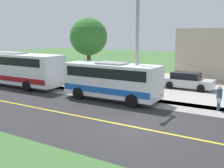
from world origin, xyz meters
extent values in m
plane|color=#3D6633|center=(0.00, 0.00, 0.00)|extent=(120.00, 120.00, 0.00)
cube|color=#28282B|center=(0.00, 0.00, 0.00)|extent=(8.00, 100.00, 0.01)
cube|color=gray|center=(-5.20, 0.00, 0.00)|extent=(2.40, 100.00, 0.01)
cube|color=gold|center=(0.00, 0.00, 0.01)|extent=(0.16, 100.00, 0.00)
cube|color=white|center=(-4.46, -4.01, 1.51)|extent=(2.31, 7.16, 2.31)
cube|color=blue|center=(-4.46, -4.01, 0.90)|extent=(2.35, 7.02, 0.44)
cube|color=black|center=(-4.46, -4.01, 2.11)|extent=(2.35, 6.45, 0.70)
cube|color=gray|center=(-4.46, -4.01, 2.72)|extent=(1.39, 2.15, 0.12)
cylinder|color=black|center=(-5.61, -1.79, 0.45)|extent=(0.25, 0.90, 0.90)
cylinder|color=black|center=(-3.30, -1.79, 0.45)|extent=(0.25, 0.90, 0.90)
cylinder|color=black|center=(-5.61, -6.23, 0.45)|extent=(0.25, 0.90, 0.90)
cylinder|color=black|center=(-3.30, -6.23, 0.45)|extent=(0.25, 0.90, 0.90)
sphere|color=#F2EACC|center=(-5.09, -0.41, 0.70)|extent=(0.20, 0.20, 0.20)
sphere|color=#F2EACC|center=(-3.82, -0.41, 0.70)|extent=(0.20, 0.20, 0.20)
cube|color=white|center=(-4.57, -15.38, 1.67)|extent=(2.54, 11.77, 2.65)
cube|color=maroon|center=(-4.57, -15.38, 0.90)|extent=(2.58, 11.53, 0.44)
cube|color=black|center=(-4.57, -15.38, 2.45)|extent=(2.58, 10.59, 0.70)
cube|color=gray|center=(-4.57, -15.38, 3.06)|extent=(1.52, 3.53, 0.12)
cylinder|color=black|center=(-5.84, -11.73, 0.45)|extent=(0.25, 0.90, 0.90)
cylinder|color=black|center=(-3.30, -11.73, 0.45)|extent=(0.25, 0.90, 0.90)
sphere|color=#F2EACC|center=(-5.27, -9.48, 0.70)|extent=(0.20, 0.20, 0.20)
sphere|color=#F2EACC|center=(-3.87, -9.48, 0.70)|extent=(0.20, 0.20, 0.20)
cylinder|color=#335972|center=(-5.73, 3.24, 0.39)|extent=(0.18, 0.18, 0.77)
cylinder|color=#335972|center=(-5.53, 3.24, 0.39)|extent=(0.18, 0.18, 0.77)
cylinder|color=#335972|center=(-5.63, 3.24, 1.07)|extent=(0.34, 0.34, 0.61)
sphere|color=tan|center=(-5.63, 3.24, 1.48)|extent=(0.21, 0.21, 0.21)
cylinder|color=#335972|center=(-5.81, 3.24, 1.11)|extent=(0.26, 0.10, 0.55)
cube|color=beige|center=(-5.89, 3.29, 0.70)|extent=(0.20, 0.12, 0.28)
cylinder|color=#335972|center=(-5.45, 3.24, 1.11)|extent=(0.26, 0.10, 0.55)
cube|color=white|center=(-5.37, 3.29, 0.70)|extent=(0.20, 0.12, 0.28)
cylinder|color=#9E9EA3|center=(-5.00, -2.27, 3.67)|extent=(0.24, 0.24, 7.34)
cube|color=silver|center=(-11.47, -0.33, 0.53)|extent=(1.86, 4.42, 0.70)
cube|color=black|center=(-11.47, -0.53, 1.17)|extent=(1.56, 2.44, 0.57)
cylinder|color=black|center=(-12.35, 1.05, 0.32)|extent=(0.23, 0.64, 0.64)
cylinder|color=black|center=(-10.55, 1.03, 0.32)|extent=(0.23, 0.64, 0.64)
cylinder|color=black|center=(-12.39, -1.68, 0.32)|extent=(0.23, 0.64, 0.64)
cylinder|color=black|center=(-10.59, -1.70, 0.32)|extent=(0.23, 0.64, 0.64)
cylinder|color=brown|center=(-7.40, -8.18, 1.67)|extent=(0.36, 0.36, 3.33)
sphere|color=#2D6B28|center=(-7.40, -8.18, 4.57)|extent=(3.30, 3.30, 3.30)
camera|label=1|loc=(11.97, 5.84, 4.80)|focal=42.68mm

